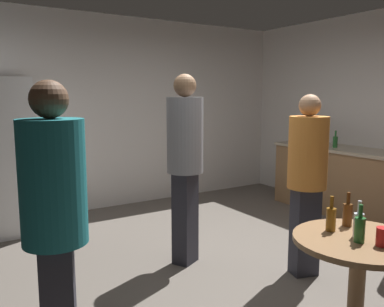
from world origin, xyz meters
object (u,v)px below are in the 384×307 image
at_px(wine_bottle_on_counter, 306,135).
at_px(foreground_table, 359,255).
at_px(beer_bottle_clear, 359,224).
at_px(person_in_teal_shirt, 55,214).
at_px(person_in_orange_shirt, 307,172).
at_px(plastic_cup_red, 383,237).
at_px(kettle, 320,140).
at_px(beer_bottle_brown, 347,214).
at_px(beer_bottle_amber, 331,218).
at_px(person_in_gray_shirt, 185,154).
at_px(beer_bottle_on_counter, 335,141).
at_px(beer_bottle_green, 360,229).

xyz_separation_m(wine_bottle_on_counter, foreground_table, (-2.43, -2.62, -0.39)).
relative_size(beer_bottle_clear, person_in_teal_shirt, 0.14).
bearing_deg(person_in_orange_shirt, plastic_cup_red, -10.64).
xyz_separation_m(foreground_table, person_in_teal_shirt, (-1.65, 0.67, 0.35)).
relative_size(kettle, wine_bottle_on_counter, 0.79).
relative_size(kettle, beer_bottle_clear, 1.06).
xyz_separation_m(foreground_table, beer_bottle_brown, (0.14, 0.19, 0.19)).
distance_m(beer_bottle_amber, beer_bottle_brown, 0.18).
relative_size(foreground_table, person_in_gray_shirt, 0.45).
distance_m(beer_bottle_on_counter, person_in_teal_shirt, 4.28).
xyz_separation_m(foreground_table, person_in_gray_shirt, (-0.19, 1.73, 0.43)).
xyz_separation_m(foreground_table, beer_bottle_green, (-0.06, -0.04, 0.19)).
distance_m(foreground_table, person_in_teal_shirt, 1.81).
relative_size(beer_bottle_amber, person_in_gray_shirt, 0.13).
xyz_separation_m(plastic_cup_red, person_in_orange_shirt, (0.57, 1.09, 0.15)).
xyz_separation_m(wine_bottle_on_counter, person_in_orange_shirt, (-1.86, -1.68, -0.08)).
xyz_separation_m(wine_bottle_on_counter, person_in_gray_shirt, (-2.62, -0.89, 0.04)).
relative_size(beer_bottle_on_counter, beer_bottle_amber, 1.00).
relative_size(beer_bottle_green, person_in_orange_shirt, 0.14).
distance_m(wine_bottle_on_counter, beer_bottle_brown, 3.34).
bearing_deg(plastic_cup_red, person_in_orange_shirt, 62.23).
xyz_separation_m(beer_bottle_on_counter, person_in_teal_shirt, (-4.04, -1.41, 0.00)).
xyz_separation_m(beer_bottle_on_counter, beer_bottle_amber, (-2.43, -1.89, -0.17)).
distance_m(plastic_cup_red, person_in_teal_shirt, 1.85).
bearing_deg(person_in_gray_shirt, foreground_table, -20.45).
relative_size(kettle, foreground_table, 0.30).
height_order(beer_bottle_green, person_in_orange_shirt, person_in_orange_shirt).
height_order(kettle, beer_bottle_brown, kettle).
height_order(beer_bottle_brown, plastic_cup_red, beer_bottle_brown).
height_order(plastic_cup_red, person_in_orange_shirt, person_in_orange_shirt).
height_order(person_in_gray_shirt, person_in_teal_shirt, person_in_gray_shirt).
height_order(foreground_table, beer_bottle_brown, beer_bottle_brown).
distance_m(wine_bottle_on_counter, person_in_teal_shirt, 4.52).
xyz_separation_m(beer_bottle_amber, person_in_gray_shirt, (-0.15, 1.54, 0.24)).
relative_size(beer_bottle_brown, plastic_cup_red, 2.09).
xyz_separation_m(beer_bottle_on_counter, beer_bottle_brown, (-2.26, -1.88, -0.17)).
height_order(plastic_cup_red, person_in_gray_shirt, person_in_gray_shirt).
bearing_deg(person_in_gray_shirt, beer_bottle_on_counter, 70.79).
distance_m(beer_bottle_green, person_in_orange_shirt, 1.17).
bearing_deg(beer_bottle_clear, beer_bottle_green, -140.85).
bearing_deg(beer_bottle_amber, foreground_table, -78.30).
relative_size(beer_bottle_on_counter, person_in_teal_shirt, 0.14).
xyz_separation_m(wine_bottle_on_counter, beer_bottle_clear, (-2.42, -2.60, -0.20)).
relative_size(beer_bottle_brown, person_in_teal_shirt, 0.14).
distance_m(beer_bottle_amber, person_in_orange_shirt, 0.98).
bearing_deg(person_in_teal_shirt, person_in_orange_shirt, 25.70).
relative_size(wine_bottle_on_counter, foreground_table, 0.39).
xyz_separation_m(person_in_gray_shirt, person_in_orange_shirt, (0.77, -0.79, -0.12)).
height_order(beer_bottle_on_counter, beer_bottle_green, beer_bottle_on_counter).
xyz_separation_m(kettle, wine_bottle_on_counter, (0.00, 0.26, 0.05)).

